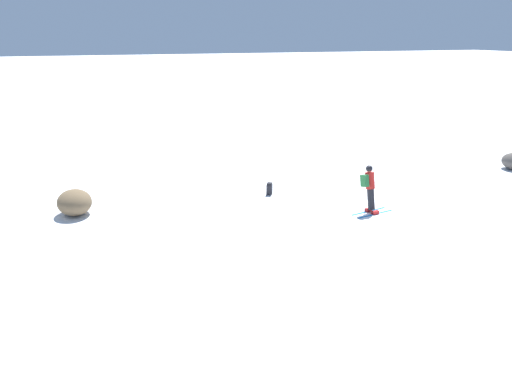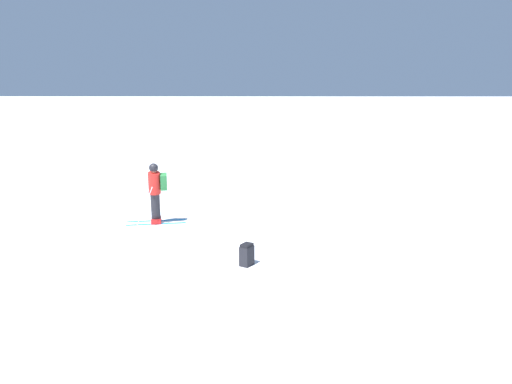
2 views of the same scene
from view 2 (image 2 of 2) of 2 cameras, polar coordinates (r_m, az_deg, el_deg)
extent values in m
plane|color=white|center=(13.38, -12.61, -5.11)|extent=(300.00, 300.00, 0.00)
cube|color=#1E7AC6|center=(14.91, -11.30, -3.23)|extent=(0.39, 1.67, 0.01)
cube|color=#1E7AC6|center=(14.56, -11.34, -3.60)|extent=(0.39, 1.67, 0.01)
cube|color=#B21919|center=(14.89, -11.31, -2.98)|extent=(0.19, 0.30, 0.12)
cube|color=#B21919|center=(14.55, -11.35, -3.35)|extent=(0.19, 0.30, 0.12)
cylinder|color=black|center=(14.52, -11.41, -1.56)|extent=(0.44, 0.33, 0.82)
cylinder|color=red|center=(14.25, -11.54, 1.02)|extent=(0.50, 0.41, 0.67)
sphere|color=tan|center=(14.11, -11.62, 2.61)|extent=(0.29, 0.27, 0.26)
sphere|color=black|center=(14.10, -11.63, 2.72)|extent=(0.34, 0.31, 0.30)
cube|color=#236633|center=(14.23, -10.50, 1.18)|extent=(0.38, 0.24, 0.48)
cylinder|color=#B7B7BC|center=(14.91, -12.54, -0.89)|extent=(0.55, 0.64, 1.23)
cylinder|color=#B7B7BC|center=(14.10, -12.69, -1.82)|extent=(0.32, 0.49, 1.15)
cube|color=black|center=(11.06, -1.07, -7.31)|extent=(0.37, 0.34, 0.44)
cube|color=black|center=(10.98, -1.07, -6.08)|extent=(0.33, 0.31, 0.06)
camera|label=1|loc=(29.74, 15.66, 16.63)|focal=35.00mm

